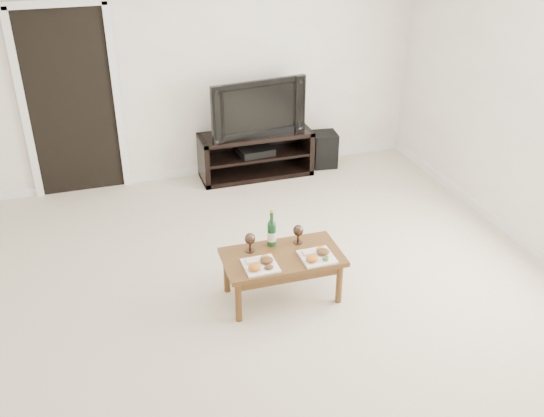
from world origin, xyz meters
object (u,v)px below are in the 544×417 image
at_px(media_console, 256,154).
at_px(subwoofer, 324,149).
at_px(coffee_table, 282,276).
at_px(television, 255,106).

height_order(media_console, subwoofer, media_console).
bearing_deg(media_console, coffee_table, -101.27).
xyz_separation_m(media_console, television, (0.00, 0.00, 0.61)).
height_order(television, coffee_table, television).
relative_size(media_console, television, 1.16).
bearing_deg(media_console, television, 0.00).
bearing_deg(subwoofer, media_console, -172.12).
height_order(media_console, coffee_table, media_console).
relative_size(media_console, coffee_table, 1.35).
relative_size(television, subwoofer, 2.64).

